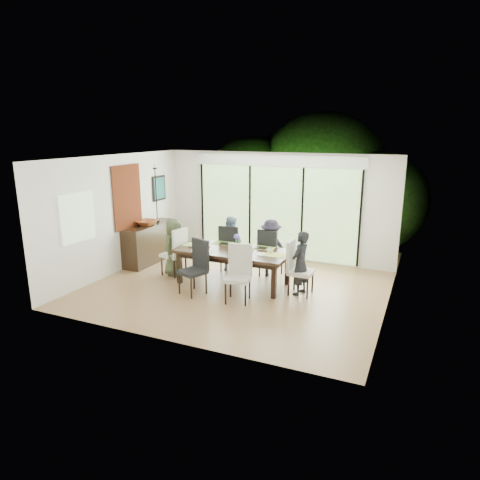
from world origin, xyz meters
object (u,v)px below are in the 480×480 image
at_px(cup_a, 207,243).
at_px(bowl, 147,223).
at_px(chair_far_right, 271,252).
at_px(chair_near_left, 192,268).
at_px(person_left_end, 174,247).
at_px(person_far_right, 271,248).
at_px(table_top, 233,251).
at_px(cup_c, 270,251).
at_px(cup_b, 238,250).
at_px(chair_far_left, 231,247).
at_px(person_far_left, 231,243).
at_px(sideboard, 150,243).
at_px(chair_right_end, 301,268).
at_px(laptop, 196,246).
at_px(chair_near_right, 238,274).
at_px(chair_left_end, 173,251).
at_px(vase, 236,247).
at_px(person_right_end, 300,263).

bearing_deg(cup_a, bowl, 168.46).
bearing_deg(chair_far_right, chair_near_left, 62.08).
bearing_deg(person_left_end, person_far_right, -66.74).
height_order(table_top, person_left_end, person_left_end).
bearing_deg(bowl, cup_c, -7.32).
bearing_deg(cup_b, chair_far_left, 122.28).
bearing_deg(cup_a, cup_b, -16.39).
xyz_separation_m(person_far_left, sideboard, (-2.14, -0.19, -0.18)).
bearing_deg(chair_right_end, laptop, 92.70).
xyz_separation_m(cup_b, bowl, (-2.74, 0.64, 0.21)).
height_order(chair_near_right, person_far_right, person_far_right).
relative_size(chair_near_right, laptop, 3.33).
distance_m(person_far_right, cup_a, 1.43).
distance_m(chair_far_right, bowl, 3.19).
xyz_separation_m(person_left_end, person_far_right, (2.03, 0.83, 0.00)).
bearing_deg(chair_near_left, chair_far_left, 109.24).
height_order(chair_near_left, person_far_right, person_far_right).
bearing_deg(person_left_end, cup_c, -86.47).
bearing_deg(chair_near_left, chair_near_right, 20.90).
distance_m(chair_left_end, sideboard, 1.26).
xyz_separation_m(chair_far_left, cup_b, (0.60, -0.95, 0.25)).
bearing_deg(bowl, cup_b, -13.07).
distance_m(vase, bowl, 2.69).
distance_m(chair_left_end, person_left_end, 0.10).
bearing_deg(chair_left_end, chair_near_left, 59.82).
bearing_deg(sideboard, person_left_end, -29.83).
distance_m(chair_far_left, person_far_left, 0.10).
relative_size(table_top, person_far_right, 1.86).
bearing_deg(bowl, person_right_end, -7.50).
height_order(chair_far_left, cup_b, chair_far_left).
bearing_deg(chair_far_right, person_far_left, 4.63).
xyz_separation_m(chair_near_right, laptop, (-1.35, 0.77, 0.22)).
bearing_deg(laptop, chair_far_left, 21.32).
bearing_deg(chair_near_right, chair_far_left, 107.95).
xyz_separation_m(table_top, person_left_end, (-1.48, 0.00, -0.08)).
xyz_separation_m(chair_far_left, chair_far_right, (1.00, 0.00, 0.00)).
height_order(table_top, person_far_right, person_far_right).
relative_size(chair_left_end, chair_near_right, 1.00).
distance_m(cup_a, cup_b, 0.89).
bearing_deg(person_left_end, laptop, -98.00).
height_order(person_far_left, sideboard, person_far_left).
bearing_deg(cup_c, bowl, 172.68).
xyz_separation_m(chair_far_right, cup_b, (-0.40, -0.95, 0.25)).
distance_m(chair_left_end, chair_far_right, 2.22).
bearing_deg(person_right_end, person_left_end, -76.73).
xyz_separation_m(chair_far_left, cup_a, (-0.25, -0.70, 0.25)).
bearing_deg(chair_far_left, laptop, 57.63).
bearing_deg(cup_a, cup_c, -1.91).
bearing_deg(table_top, person_left_end, 180.00).
bearing_deg(chair_near_right, bowl, 144.57).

